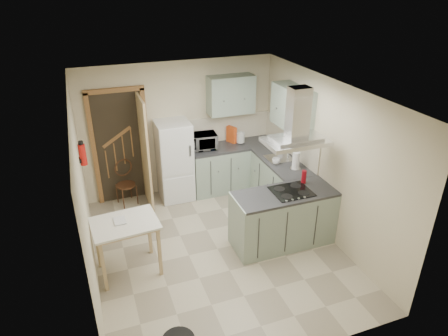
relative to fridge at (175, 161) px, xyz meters
name	(u,v)px	position (x,y,z in m)	size (l,w,h in m)	color
floor	(217,249)	(0.20, -1.80, -0.75)	(4.20, 4.20, 0.00)	#B8AB8F
ceiling	(216,91)	(0.20, -1.80, 1.75)	(4.20, 4.20, 0.00)	silver
back_wall	(180,129)	(0.20, 0.30, 0.50)	(3.60, 3.60, 0.00)	beige
left_wall	(84,200)	(-1.60, -1.80, 0.50)	(4.20, 4.20, 0.00)	beige
right_wall	(326,159)	(2.00, -1.80, 0.50)	(4.20, 4.20, 0.00)	beige
doorway	(121,147)	(-0.90, 0.27, 0.30)	(1.10, 0.12, 2.10)	brown
fridge	(175,161)	(0.00, 0.00, 0.00)	(0.60, 0.60, 1.50)	white
counter_back	(219,168)	(0.86, 0.00, -0.30)	(1.08, 0.60, 0.90)	#9EB2A0
counter_right	(273,177)	(1.70, -0.68, -0.30)	(0.60, 1.95, 0.90)	#9EB2A0
splashback	(228,128)	(1.16, 0.29, 0.40)	(1.68, 0.02, 0.50)	beige
wall_cabinet_back	(231,95)	(1.15, 0.12, 1.10)	(0.85, 0.35, 0.70)	#9EB2A0
wall_cabinet_right	(292,108)	(1.82, -0.95, 1.10)	(0.35, 0.90, 0.70)	#9EB2A0
peninsula	(283,218)	(1.22, -1.98, -0.30)	(1.55, 0.65, 0.90)	#9EB2A0
hob	(291,191)	(1.32, -1.98, 0.16)	(0.58, 0.50, 0.01)	black
extractor_hood	(296,141)	(1.32, -1.98, 0.97)	(0.90, 0.55, 0.10)	silver
sink	(279,158)	(1.70, -0.85, 0.16)	(0.45, 0.40, 0.01)	silver
fire_extinguisher	(83,155)	(-1.54, -0.90, 0.75)	(0.10, 0.10, 0.32)	#B2140F
drop_leaf_table	(128,247)	(-1.14, -1.83, -0.34)	(0.88, 0.66, 0.82)	tan
bentwood_chair	(126,185)	(-0.91, 0.06, -0.37)	(0.34, 0.34, 0.77)	#502D1A
microwave	(202,141)	(0.55, 0.04, 0.29)	(0.52, 0.35, 0.29)	black
kettle	(241,138)	(1.32, 0.04, 0.26)	(0.16, 0.16, 0.23)	silver
cereal_box	(232,135)	(1.18, 0.14, 0.31)	(0.08, 0.21, 0.31)	#DC4E19
soap_bottle	(280,146)	(1.86, -0.57, 0.26)	(0.10, 0.10, 0.22)	silver
paper_towel	(296,160)	(1.76, -1.31, 0.31)	(0.12, 0.12, 0.31)	white
cup	(276,161)	(1.54, -1.04, 0.20)	(0.14, 0.14, 0.11)	silver
red_bottle	(304,177)	(1.64, -1.80, 0.26)	(0.07, 0.07, 0.21)	maroon
book	(113,219)	(-1.28, -1.78, 0.12)	(0.16, 0.22, 0.10)	#A33F36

